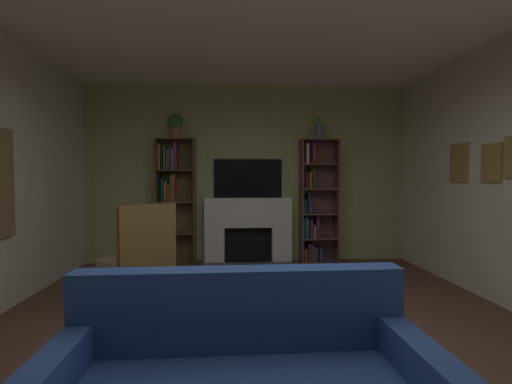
{
  "coord_description": "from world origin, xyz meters",
  "views": [
    {
      "loc": [
        -0.28,
        -2.76,
        1.38
      ],
      "look_at": [
        0.0,
        1.3,
        1.21
      ],
      "focal_mm": 25.9,
      "sensor_mm": 36.0,
      "label": 1
    }
  ],
  "objects_px": {
    "vase_with_flowers": "(319,130)",
    "armchair": "(140,256)",
    "bookshelf_right": "(314,204)",
    "potted_plant": "(175,124)",
    "fireplace": "(248,228)",
    "tv": "(248,178)",
    "bookshelf_left": "(172,200)"
  },
  "relations": [
    {
      "from": "bookshelf_left",
      "to": "vase_with_flowers",
      "type": "xyz_separation_m",
      "value": [
        2.34,
        -0.04,
        1.12
      ]
    },
    {
      "from": "bookshelf_right",
      "to": "potted_plant",
      "type": "height_order",
      "value": "potted_plant"
    },
    {
      "from": "fireplace",
      "to": "armchair",
      "type": "distance_m",
      "value": 2.24
    },
    {
      "from": "fireplace",
      "to": "potted_plant",
      "type": "xyz_separation_m",
      "value": [
        -1.14,
        -0.03,
        1.65
      ]
    },
    {
      "from": "fireplace",
      "to": "bookshelf_left",
      "type": "distance_m",
      "value": 1.29
    },
    {
      "from": "tv",
      "to": "bookshelf_right",
      "type": "xyz_separation_m",
      "value": [
        1.07,
        -0.1,
        -0.41
      ]
    },
    {
      "from": "tv",
      "to": "armchair",
      "type": "distance_m",
      "value": 2.46
    },
    {
      "from": "fireplace",
      "to": "bookshelf_left",
      "type": "relative_size",
      "value": 0.75
    },
    {
      "from": "potted_plant",
      "to": "armchair",
      "type": "bearing_deg",
      "value": -93.85
    },
    {
      "from": "potted_plant",
      "to": "tv",
      "type": "bearing_deg",
      "value": 6.02
    },
    {
      "from": "potted_plant",
      "to": "vase_with_flowers",
      "type": "relative_size",
      "value": 0.82
    },
    {
      "from": "fireplace",
      "to": "vase_with_flowers",
      "type": "distance_m",
      "value": 1.95
    },
    {
      "from": "bookshelf_right",
      "to": "vase_with_flowers",
      "type": "relative_size",
      "value": 4.34
    },
    {
      "from": "tv",
      "to": "bookshelf_right",
      "type": "relative_size",
      "value": 0.55
    },
    {
      "from": "potted_plant",
      "to": "fireplace",
      "type": "bearing_deg",
      "value": 1.72
    },
    {
      "from": "tv",
      "to": "bookshelf_left",
      "type": "height_order",
      "value": "bookshelf_left"
    },
    {
      "from": "bookshelf_left",
      "to": "bookshelf_right",
      "type": "height_order",
      "value": "same"
    },
    {
      "from": "fireplace",
      "to": "tv",
      "type": "bearing_deg",
      "value": 90.0
    },
    {
      "from": "vase_with_flowers",
      "to": "armchair",
      "type": "xyz_separation_m",
      "value": [
        -2.4,
        -1.82,
        -1.61
      ]
    },
    {
      "from": "bookshelf_left",
      "to": "potted_plant",
      "type": "bearing_deg",
      "value": -34.74
    },
    {
      "from": "bookshelf_right",
      "to": "bookshelf_left",
      "type": "bearing_deg",
      "value": 179.47
    },
    {
      "from": "fireplace",
      "to": "vase_with_flowers",
      "type": "relative_size",
      "value": 3.25
    },
    {
      "from": "bookshelf_right",
      "to": "potted_plant",
      "type": "relative_size",
      "value": 5.3
    },
    {
      "from": "tv",
      "to": "armchair",
      "type": "xyz_separation_m",
      "value": [
        -1.26,
        -1.94,
        -0.83
      ]
    },
    {
      "from": "tv",
      "to": "vase_with_flowers",
      "type": "distance_m",
      "value": 1.38
    },
    {
      "from": "vase_with_flowers",
      "to": "armchair",
      "type": "distance_m",
      "value": 3.41
    },
    {
      "from": "tv",
      "to": "armchair",
      "type": "bearing_deg",
      "value": -123.0
    },
    {
      "from": "bookshelf_left",
      "to": "vase_with_flowers",
      "type": "distance_m",
      "value": 2.6
    },
    {
      "from": "bookshelf_left",
      "to": "potted_plant",
      "type": "xyz_separation_m",
      "value": [
        0.07,
        -0.05,
        1.19
      ]
    },
    {
      "from": "tv",
      "to": "bookshelf_left",
      "type": "relative_size",
      "value": 0.55
    },
    {
      "from": "vase_with_flowers",
      "to": "armchair",
      "type": "bearing_deg",
      "value": -142.75
    },
    {
      "from": "bookshelf_left",
      "to": "potted_plant",
      "type": "relative_size",
      "value": 5.3
    }
  ]
}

